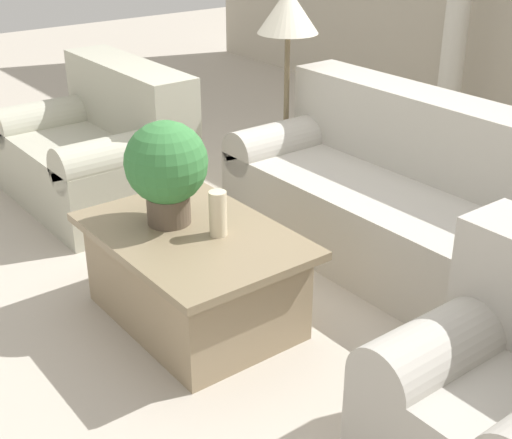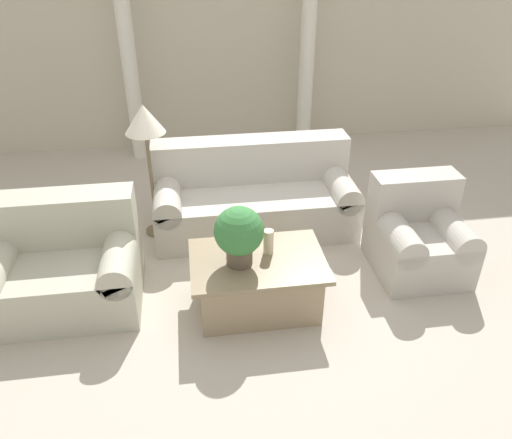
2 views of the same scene
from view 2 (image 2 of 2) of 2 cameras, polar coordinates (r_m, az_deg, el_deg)
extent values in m
plane|color=#BCB2A3|center=(4.83, -0.56, -5.43)|extent=(16.00, 16.00, 0.00)
cube|color=beige|center=(7.19, -4.35, 20.87)|extent=(10.00, 0.06, 3.20)
cube|color=#B7B2A8|center=(5.30, -0.14, 1.16)|extent=(2.07, 0.91, 0.46)
cube|color=#B7B2A8|center=(5.35, -0.60, 6.95)|extent=(2.07, 0.32, 0.45)
cylinder|color=#B7B2A8|center=(5.15, -10.09, 2.77)|extent=(0.28, 0.91, 0.28)
cylinder|color=#B7B2A8|center=(5.37, 9.41, 4.08)|extent=(0.28, 0.91, 0.28)
cube|color=#B5B39F|center=(4.58, -21.05, -6.61)|extent=(1.26, 0.91, 0.46)
cube|color=#B5B39F|center=(4.58, -21.48, 0.15)|extent=(1.26, 0.32, 0.45)
cylinder|color=#B5B39F|center=(4.35, -15.35, -3.74)|extent=(0.28, 0.91, 0.28)
cube|color=#998466|center=(4.26, 0.19, -7.40)|extent=(0.98, 0.68, 0.44)
cube|color=#897759|center=(4.12, 0.19, -4.79)|extent=(1.11, 0.77, 0.04)
cylinder|color=brown|center=(4.02, -1.91, -4.19)|extent=(0.21, 0.21, 0.14)
sphere|color=#387A3D|center=(3.89, -1.97, -1.32)|extent=(0.40, 0.40, 0.40)
cylinder|color=beige|center=(4.12, 1.44, -2.56)|extent=(0.08, 0.08, 0.22)
cylinder|color=brown|center=(5.44, -11.18, -1.23)|extent=(0.24, 0.24, 0.03)
cylinder|color=brown|center=(5.17, -11.81, 4.03)|extent=(0.04, 0.04, 1.09)
cone|color=silver|center=(4.90, -12.68, 11.16)|extent=(0.39, 0.39, 0.28)
cylinder|color=silver|center=(6.88, -14.24, 16.77)|extent=(0.20, 0.20, 2.54)
cylinder|color=silver|center=(7.05, 5.84, 17.84)|extent=(0.20, 0.20, 2.54)
cube|color=#B7B2A8|center=(4.91, 18.03, -3.29)|extent=(0.80, 0.82, 0.45)
cube|color=#B7B2A8|center=(4.90, 17.60, 2.67)|extent=(0.80, 0.29, 0.43)
cylinder|color=#B7B2A8|center=(4.69, 15.60, -1.34)|extent=(0.28, 0.82, 0.28)
cylinder|color=#B7B2A8|center=(4.91, 21.18, -0.83)|extent=(0.28, 0.82, 0.28)
camera|label=1|loc=(3.62, 50.77, 5.08)|focal=50.00mm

